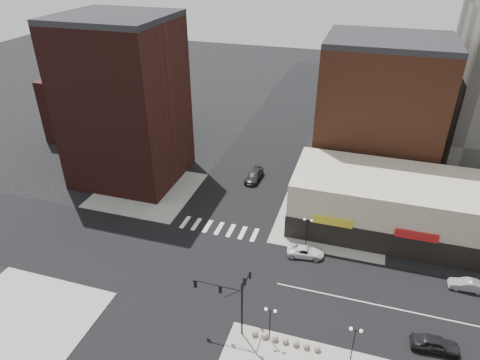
% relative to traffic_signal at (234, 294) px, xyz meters
% --- Properties ---
extents(ground, '(240.00, 240.00, 0.00)m').
position_rel_traffic_signal_xyz_m(ground, '(-7.24, 7.83, -4.96)').
color(ground, black).
rests_on(ground, ground).
extents(road_ew, '(200.00, 14.00, 0.02)m').
position_rel_traffic_signal_xyz_m(road_ew, '(-7.24, 7.83, -4.95)').
color(road_ew, black).
rests_on(road_ew, ground).
extents(road_ns, '(14.00, 200.00, 0.02)m').
position_rel_traffic_signal_xyz_m(road_ns, '(-7.24, 7.83, -4.95)').
color(road_ns, black).
rests_on(road_ns, ground).
extents(sidewalk_nw, '(15.00, 15.00, 0.12)m').
position_rel_traffic_signal_xyz_m(sidewalk_nw, '(-21.74, 22.33, -4.90)').
color(sidewalk_nw, gray).
rests_on(sidewalk_nw, ground).
extents(sidewalk_ne, '(15.00, 15.00, 0.12)m').
position_rel_traffic_signal_xyz_m(sidewalk_ne, '(7.26, 22.33, -4.90)').
color(sidewalk_ne, gray).
rests_on(sidewalk_ne, ground).
extents(sidewalk_sw, '(15.00, 15.00, 0.12)m').
position_rel_traffic_signal_xyz_m(sidewalk_sw, '(-21.74, -6.67, -4.90)').
color(sidewalk_sw, gray).
rests_on(sidewalk_sw, ground).
extents(building_nw, '(16.00, 15.00, 25.00)m').
position_rel_traffic_signal_xyz_m(building_nw, '(-26.24, 26.33, 7.54)').
color(building_nw, '#361411').
rests_on(building_nw, ground).
extents(building_nw_low, '(20.00, 18.00, 12.00)m').
position_rel_traffic_signal_xyz_m(building_nw_low, '(-39.24, 41.83, 1.04)').
color(building_nw_low, '#361411').
rests_on(building_nw_low, ground).
extents(building_ne_midrise, '(18.00, 15.00, 22.00)m').
position_rel_traffic_signal_xyz_m(building_ne_midrise, '(11.76, 37.33, 6.04)').
color(building_ne_midrise, brown).
rests_on(building_ne_midrise, ground).
extents(building_ne_row, '(24.20, 12.20, 8.00)m').
position_rel_traffic_signal_xyz_m(building_ne_row, '(13.76, 22.83, -1.66)').
color(building_ne_row, beige).
rests_on(building_ne_row, ground).
extents(traffic_signal, '(5.59, 3.09, 7.77)m').
position_rel_traffic_signal_xyz_m(traffic_signal, '(0.00, 0.00, 0.00)').
color(traffic_signal, black).
rests_on(traffic_signal, ground).
extents(street_lamp_se_a, '(1.22, 0.32, 4.16)m').
position_rel_traffic_signal_xyz_m(street_lamp_se_a, '(3.76, -0.17, -1.67)').
color(street_lamp_se_a, black).
rests_on(street_lamp_se_a, sidewalk_se).
extents(street_lamp_se_b, '(1.22, 0.32, 4.16)m').
position_rel_traffic_signal_xyz_m(street_lamp_se_b, '(11.76, -0.17, -1.67)').
color(street_lamp_se_b, black).
rests_on(street_lamp_se_b, sidewalk_se).
extents(street_lamp_ne, '(1.22, 0.32, 4.16)m').
position_rel_traffic_signal_xyz_m(street_lamp_ne, '(4.76, 15.83, -1.67)').
color(street_lamp_ne, black).
rests_on(street_lamp_ne, sidewalk_ne).
extents(bollard_row, '(6.95, 0.65, 0.65)m').
position_rel_traffic_signal_xyz_m(bollard_row, '(5.41, -0.17, -4.52)').
color(bollard_row, '#A1826F').
rests_on(bollard_row, sidewalk_se).
extents(white_suv, '(4.89, 2.75, 1.29)m').
position_rel_traffic_signal_xyz_m(white_suv, '(5.04, 13.84, -4.32)').
color(white_suv, white).
rests_on(white_suv, ground).
extents(dark_sedan_east, '(4.70, 2.13, 1.57)m').
position_rel_traffic_signal_xyz_m(dark_sedan_east, '(19.49, 3.46, -4.18)').
color(dark_sedan_east, black).
rests_on(dark_sedan_east, ground).
extents(silver_sedan, '(3.94, 1.48, 1.29)m').
position_rel_traffic_signal_xyz_m(silver_sedan, '(23.67, 13.38, -4.32)').
color(silver_sedan, '#A4A4A9').
rests_on(silver_sedan, ground).
extents(dark_sedan_north, '(2.43, 5.42, 1.54)m').
position_rel_traffic_signal_xyz_m(dark_sedan_north, '(-6.33, 30.61, -4.19)').
color(dark_sedan_north, black).
rests_on(dark_sedan_north, ground).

